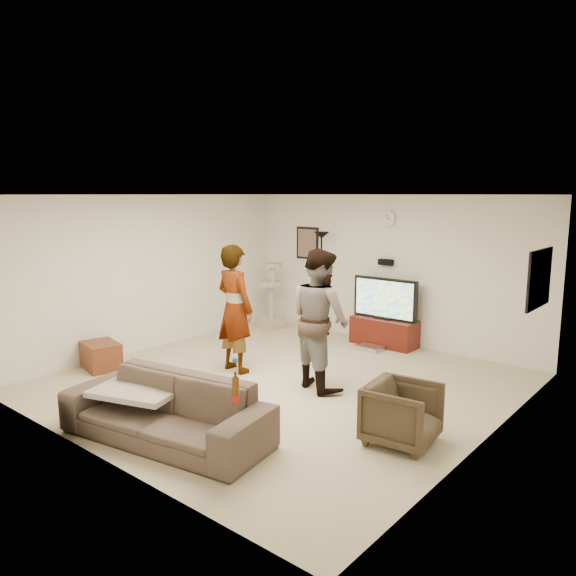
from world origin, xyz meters
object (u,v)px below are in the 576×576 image
Objects in this scene: cat_tree at (271,295)px; beer_bottle at (236,391)px; sofa at (166,410)px; tv at (385,298)px; person_left at (235,309)px; armchair at (402,414)px; floor_lamp at (321,284)px; person_right at (320,319)px; tv_stand at (384,332)px; side_table at (101,356)px.

beer_bottle is at bearing -51.70° from cat_tree.
beer_bottle is (1.03, 0.00, 0.45)m from sofa.
sofa is at bearing -88.69° from tv.
person_left is 2.64× the size of armchair.
floor_lamp reaches higher than person_right.
tv_stand is 1.60× the size of armchair.
person_left is at bearing 135.45° from beer_bottle.
tv_stand is at bearing 103.80° from beer_bottle.
person_left reaches higher than side_table.
person_left is 1.34m from person_right.
side_table is (-1.26, -3.64, -0.73)m from floor_lamp.
tv_stand is at bearing -104.72° from person_left.
person_right is (2.63, -2.01, 0.29)m from cat_tree.
tv is 2.30m from cat_tree.
person_right reaches higher than tv_stand.
floor_lamp is 2.47m from person_left.
tv is at bearing 7.32° from cat_tree.
floor_lamp is 4.75m from sofa.
cat_tree reaches higher than armchair.
cat_tree is 0.69× the size of person_left.
floor_lamp reaches higher than side_table.
tv is at bearing 56.06° from side_table.
floor_lamp is at bearing 70.90° from side_table.
tv_stand is at bearing 4.21° from floor_lamp.
beer_bottle is at bearing 141.37° from person_left.
beer_bottle is (1.13, -4.60, -0.02)m from tv.
tv_stand reaches higher than side_table.
beer_bottle is (2.38, -4.51, -0.15)m from floor_lamp.
tv_stand is 1.43m from floor_lamp.
cat_tree is at bearing 108.89° from sofa.
armchair is at bearing 173.94° from person_right.
floor_lamp is at bearing 117.86° from beer_bottle.
cat_tree is 3.48m from side_table.
floor_lamp is 4.48m from armchair.
person_left is 2.39m from sofa.
armchair is at bearing 59.70° from beer_bottle.
cat_tree is at bearing -17.39° from person_right.
person_right is 0.82× the size of sofa.
beer_bottle is (1.13, -4.60, 0.55)m from tv_stand.
floor_lamp is at bearing -175.79° from tv_stand.
cat_tree is 5.49m from beer_bottle.
tv_stand is 4.40× the size of beer_bottle.
cat_tree reaches higher than side_table.
tv_stand is 3.70m from armchair.
floor_lamp reaches higher than cat_tree.
beer_bottle is at bearing -10.00° from sofa.
floor_lamp is at bearing -33.88° from person_right.
beer_bottle reaches higher than armchair.
cat_tree reaches higher than beer_bottle.
person_right is at bearing 26.43° from side_table.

